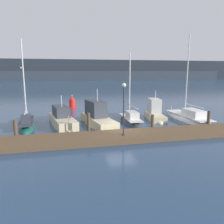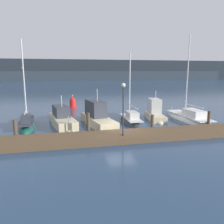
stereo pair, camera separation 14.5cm
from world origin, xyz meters
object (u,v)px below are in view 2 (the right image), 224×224
Objects in this scene: sailboat_berth_4 at (131,121)px; sailboat_berth_6 at (189,119)px; sailboat_berth_1 at (27,126)px; channel_buoy at (73,103)px; dock_lamppost at (123,101)px; motorboat_berth_5 at (155,116)px; motorboat_berth_2 at (62,122)px; motorboat_berth_3 at (98,121)px.

sailboat_berth_6 is (6.58, -0.34, -0.02)m from sailboat_berth_4.
sailboat_berth_1 is 11.78m from channel_buoy.
sailboat_berth_6 is 2.47× the size of dock_lamppost.
sailboat_berth_1 is at bearing 142.85° from dock_lamppost.
dock_lamppost is (-5.53, -6.69, 2.74)m from motorboat_berth_5.
sailboat_berth_4 is (10.37, -0.24, 0.00)m from sailboat_berth_1.
motorboat_berth_2 is 0.94× the size of motorboat_berth_3.
sailboat_berth_6 reaches higher than motorboat_berth_2.
motorboat_berth_5 is at bearing 10.43° from motorboat_berth_3.
motorboat_berth_2 is 0.68× the size of sailboat_berth_6.
channel_buoy is (-2.00, 11.32, 0.28)m from motorboat_berth_3.
dock_lamppost reaches higher than motorboat_berth_5.
motorboat_berth_3 is at bearing -79.97° from channel_buoy.
channel_buoy is at bearing 82.32° from motorboat_berth_2.
sailboat_berth_4 is 1.92× the size of dock_lamppost.
motorboat_berth_5 is 3.67m from sailboat_berth_6.
motorboat_berth_5 is at bearing -49.24° from channel_buoy.
motorboat_berth_2 is 10.16m from motorboat_berth_5.
sailboat_berth_6 reaches higher than channel_buoy.
motorboat_berth_5 is at bearing 50.42° from dock_lamppost.
sailboat_berth_6 is (10.15, -0.00, -0.29)m from motorboat_berth_3.
sailboat_berth_4 is 4.04× the size of channel_buoy.
motorboat_berth_5 is 13.33m from channel_buoy.
motorboat_berth_2 reaches higher than channel_buoy.
sailboat_berth_1 is 10.37m from sailboat_berth_4.
sailboat_berth_4 is 0.78× the size of sailboat_berth_6.
dock_lamppost reaches higher than motorboat_berth_3.
sailboat_berth_1 is 1.23× the size of motorboat_berth_3.
motorboat_berth_5 is (6.70, 1.23, -0.03)m from motorboat_berth_3.
dock_lamppost reaches higher than motorboat_berth_2.
motorboat_berth_3 is 3.60m from sailboat_berth_4.
sailboat_berth_1 is at bearing 178.69° from sailboat_berth_4.
motorboat_berth_5 is 0.50× the size of sailboat_berth_6.
motorboat_berth_2 is at bearing 169.71° from motorboat_berth_3.
channel_buoy is at bearing 130.76° from motorboat_berth_5.
sailboat_berth_6 is at bearing -19.71° from motorboat_berth_5.
sailboat_berth_1 is at bearing 178.04° from sailboat_berth_6.
sailboat_berth_1 reaches higher than sailboat_berth_4.
sailboat_berth_6 is 5.21× the size of channel_buoy.
dock_lamppost is at bearing -129.58° from motorboat_berth_5.
motorboat_berth_5 reaches higher than channel_buoy.
motorboat_berth_3 reaches higher than motorboat_berth_5.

